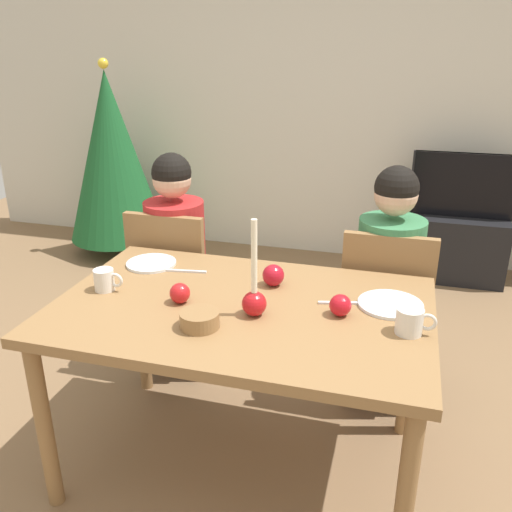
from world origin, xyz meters
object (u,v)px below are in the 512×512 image
(apple_near_candle, at_px, (340,305))
(chair_left, at_px, (175,282))
(plate_left, at_px, (151,263))
(apple_by_right_mug, at_px, (180,293))
(person_left_child, at_px, (177,269))
(plate_right, at_px, (390,304))
(mug_left, at_px, (105,280))
(apple_by_left_plate, at_px, (273,275))
(chair_right, at_px, (385,307))
(person_right_child, at_px, (386,293))
(tv, at_px, (468,185))
(dining_table, at_px, (242,324))
(tv_stand, at_px, (459,247))
(bowl_walnuts, at_px, (200,320))
(christmas_tree, at_px, (112,157))
(candle_centerpiece, at_px, (254,297))
(mug_right, at_px, (410,321))

(apple_near_candle, bearing_deg, chair_left, 147.08)
(plate_left, relative_size, apple_by_right_mug, 2.81)
(person_left_child, distance_m, plate_right, 1.21)
(plate_left, distance_m, apple_near_candle, 0.90)
(mug_left, xyz_separation_m, apple_by_left_plate, (0.63, 0.22, 0.00))
(chair_right, distance_m, person_right_child, 0.07)
(tv, relative_size, apple_by_left_plate, 8.95)
(chair_left, distance_m, plate_left, 0.42)
(dining_table, height_order, apple_by_right_mug, apple_by_right_mug)
(tv_stand, relative_size, bowl_walnuts, 4.65)
(chair_left, relative_size, mug_left, 7.43)
(christmas_tree, distance_m, candle_centerpiece, 2.82)
(dining_table, bearing_deg, chair_right, 49.93)
(plate_right, relative_size, bowl_walnuts, 1.75)
(dining_table, xyz_separation_m, mug_right, (0.61, -0.05, 0.13))
(mug_right, relative_size, apple_by_right_mug, 1.74)
(tv, bearing_deg, apple_near_candle, -105.10)
(tv, xyz_separation_m, mug_left, (-1.54, -2.32, 0.08))
(person_left_child, height_order, plate_left, person_left_child)
(apple_near_candle, bearing_deg, mug_left, -177.65)
(dining_table, xyz_separation_m, apple_by_right_mug, (-0.23, -0.04, 0.12))
(person_right_child, xyz_separation_m, mug_right, (0.10, -0.69, 0.23))
(mug_left, distance_m, apple_by_left_plate, 0.66)
(tv_stand, bearing_deg, tv, 90.00)
(candle_centerpiece, xyz_separation_m, mug_left, (-0.62, 0.04, -0.03))
(tv_stand, height_order, christmas_tree, christmas_tree)
(chair_right, xyz_separation_m, plate_left, (-1.01, -0.34, 0.24))
(tv, xyz_separation_m, bowl_walnuts, (-1.07, -2.50, 0.07))
(tv, xyz_separation_m, candle_centerpiece, (-0.91, -2.36, 0.11))
(plate_left, relative_size, apple_near_candle, 2.73)
(person_right_child, distance_m, mug_left, 1.27)
(chair_right, relative_size, mug_right, 6.67)
(mug_left, xyz_separation_m, apple_by_right_mug, (0.33, -0.02, -0.01))
(mug_left, height_order, mug_right, mug_right)
(tv, bearing_deg, person_left_child, -132.60)
(dining_table, height_order, christmas_tree, christmas_tree)
(christmas_tree, relative_size, apple_near_candle, 19.43)
(person_left_child, bearing_deg, mug_right, -30.82)
(mug_right, xyz_separation_m, apple_by_right_mug, (-0.83, 0.01, -0.01))
(apple_by_left_plate, relative_size, apple_by_right_mug, 1.14)
(apple_by_right_mug, bearing_deg, mug_left, 176.03)
(mug_left, relative_size, apple_near_candle, 1.52)
(christmas_tree, bearing_deg, chair_left, -51.82)
(mug_right, distance_m, apple_by_left_plate, 0.59)
(plate_left, bearing_deg, mug_left, -101.18)
(plate_left, distance_m, plate_right, 1.04)
(apple_by_right_mug, bearing_deg, apple_near_candle, 5.82)
(person_right_child, xyz_separation_m, plate_right, (0.02, -0.50, 0.19))
(plate_right, relative_size, apple_by_right_mug, 3.10)
(person_right_child, bearing_deg, christmas_tree, 146.73)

